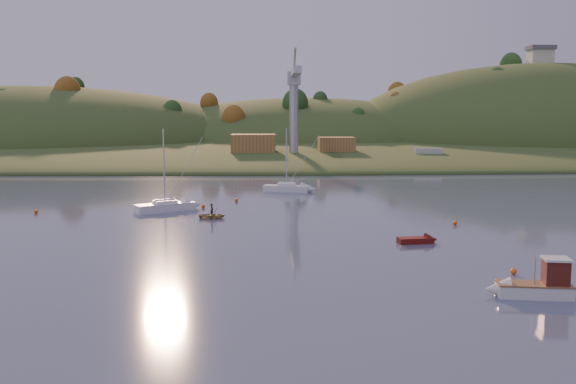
{
  "coord_description": "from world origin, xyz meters",
  "views": [
    {
      "loc": [
        -5.33,
        -38.01,
        12.96
      ],
      "look_at": [
        -2.65,
        33.68,
        3.88
      ],
      "focal_mm": 40.0,
      "sensor_mm": 36.0,
      "label": 1
    }
  ],
  "objects_px": {
    "sailboat_far": "(286,187)",
    "sailboat_near": "(165,206)",
    "red_tender": "(423,240)",
    "canoe": "(212,216)",
    "fishing_boat": "(528,285)"
  },
  "relations": [
    {
      "from": "fishing_boat",
      "to": "red_tender",
      "type": "xyz_separation_m",
      "value": [
        -2.82,
        18.69,
        -0.55
      ]
    },
    {
      "from": "sailboat_far",
      "to": "red_tender",
      "type": "height_order",
      "value": "sailboat_far"
    },
    {
      "from": "fishing_boat",
      "to": "red_tender",
      "type": "height_order",
      "value": "fishing_boat"
    },
    {
      "from": "sailboat_far",
      "to": "canoe",
      "type": "relative_size",
      "value": 3.16
    },
    {
      "from": "fishing_boat",
      "to": "sailboat_far",
      "type": "xyz_separation_m",
      "value": [
        -14.89,
        59.82,
        -0.15
      ]
    },
    {
      "from": "canoe",
      "to": "sailboat_near",
      "type": "bearing_deg",
      "value": 47.4
    },
    {
      "from": "canoe",
      "to": "fishing_boat",
      "type": "bearing_deg",
      "value": -145.24
    },
    {
      "from": "sailboat_far",
      "to": "sailboat_near",
      "type": "bearing_deg",
      "value": -114.94
    },
    {
      "from": "fishing_boat",
      "to": "sailboat_far",
      "type": "bearing_deg",
      "value": -67.12
    },
    {
      "from": "canoe",
      "to": "red_tender",
      "type": "height_order",
      "value": "red_tender"
    },
    {
      "from": "sailboat_near",
      "to": "canoe",
      "type": "bearing_deg",
      "value": -72.02
    },
    {
      "from": "fishing_boat",
      "to": "canoe",
      "type": "distance_m",
      "value": 42.22
    },
    {
      "from": "sailboat_near",
      "to": "sailboat_far",
      "type": "bearing_deg",
      "value": 19.63
    },
    {
      "from": "sailboat_far",
      "to": "red_tender",
      "type": "relative_size",
      "value": 2.43
    },
    {
      "from": "sailboat_near",
      "to": "red_tender",
      "type": "relative_size",
      "value": 2.55
    }
  ]
}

